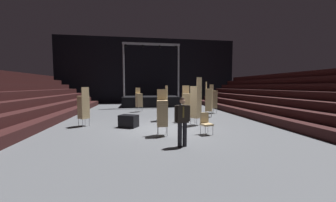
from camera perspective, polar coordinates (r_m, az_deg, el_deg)
name	(u,v)px	position (r m, az deg, el deg)	size (l,w,h in m)	color
ground_plane	(165,129)	(9.77, -0.90, -8.30)	(22.00, 30.00, 0.10)	#515459
arena_end_wall	(149,71)	(24.55, -5.69, 8.84)	(22.00, 0.30, 8.00)	black
bleacher_bank_right	(299,95)	(14.24, 34.10, 1.54)	(5.25, 24.00, 3.15)	black
stage_riser	(151,100)	(20.58, -5.05, 0.24)	(5.82, 3.53, 6.23)	black
man_with_tie	(182,119)	(6.73, 4.26, -5.24)	(0.57, 0.26, 1.72)	black
chair_stack_front_left	(139,100)	(15.92, -8.53, 0.35)	(0.59, 0.59, 1.96)	#B2B5BA
chair_stack_front_right	(209,99)	(13.43, 11.90, 0.45)	(0.59, 0.59, 2.39)	#B2B5BA
chair_stack_mid_left	(213,99)	(15.31, 13.17, 0.59)	(0.56, 0.56, 2.22)	#B2B5BA
chair_stack_mid_right	(186,104)	(11.46, 5.35, -0.77)	(0.49, 0.49, 2.14)	#B2B5BA
chair_stack_mid_centre	(163,103)	(11.74, -1.36, -0.63)	(0.49, 0.49, 2.14)	#B2B5BA
chair_stack_rear_left	(196,101)	(10.43, 8.24, -0.15)	(0.62, 0.62, 2.56)	#B2B5BA
chair_stack_rear_right	(84,107)	(11.03, -23.59, -1.54)	(0.62, 0.62, 2.05)	#B2B5BA
chair_stack_rear_centre	(162,113)	(8.21, -1.71, -3.41)	(0.45, 0.45, 1.96)	#B2B5BA
chair_stack_aisle_left	(194,100)	(15.35, 7.65, 0.21)	(0.57, 0.57, 1.96)	#B2B5BA
equipment_road_case	(129,121)	(10.17, -11.51, -5.80)	(0.90, 0.60, 0.62)	black
loose_chair_near_man	(206,122)	(8.63, 11.07, -6.13)	(0.53, 0.53, 0.95)	#B2B5BA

